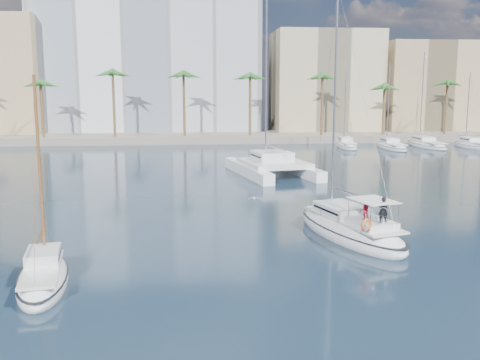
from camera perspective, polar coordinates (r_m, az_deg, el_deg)
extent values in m
plane|color=black|center=(35.75, 1.70, -5.07)|extent=(160.00, 160.00, 0.00)
cube|color=gray|center=(95.78, -2.73, 4.59)|extent=(120.00, 14.00, 1.20)
cube|color=silver|center=(107.70, -9.62, 12.17)|extent=(42.00, 16.00, 28.00)
cube|color=tan|center=(107.56, 8.98, 10.05)|extent=(20.00, 14.00, 20.00)
cube|color=tan|center=(112.27, 19.30, 9.11)|extent=(18.00, 12.00, 18.00)
cylinder|color=brown|center=(96.12, -23.48, 6.60)|extent=(0.44, 0.44, 10.50)
sphere|color=#286123|center=(96.05, -23.69, 9.72)|extent=(3.60, 3.60, 3.60)
cylinder|color=brown|center=(91.49, -2.64, 7.27)|extent=(0.44, 0.44, 10.50)
sphere|color=#286123|center=(91.42, -2.67, 10.56)|extent=(3.60, 3.60, 3.60)
cylinder|color=brown|center=(99.06, 17.57, 7.02)|extent=(0.44, 0.44, 10.50)
sphere|color=#286123|center=(99.00, 17.72, 10.05)|extent=(3.60, 3.60, 3.60)
ellipsoid|color=white|center=(34.19, 11.61, -5.39)|extent=(6.14, 11.25, 2.23)
ellipsoid|color=black|center=(34.11, 11.63, -4.87)|extent=(6.20, 11.36, 0.18)
cube|color=silver|center=(33.81, 11.85, -4.09)|extent=(4.48, 8.40, 0.12)
cube|color=silver|center=(34.75, 10.77, -3.07)|extent=(3.15, 3.99, 0.60)
cube|color=black|center=(34.75, 10.77, -3.04)|extent=(3.06, 3.60, 0.14)
cylinder|color=#B7BABF|center=(34.98, 10.06, 8.17)|extent=(0.15, 0.15, 14.06)
cylinder|color=#B7BABF|center=(33.74, 11.66, -1.40)|extent=(1.26, 4.21, 0.11)
cube|color=silver|center=(32.09, 13.84, -4.47)|extent=(2.67, 3.13, 0.36)
cube|color=silver|center=(31.71, 14.04, -2.11)|extent=(2.67, 3.13, 0.04)
torus|color=silver|center=(31.12, 14.96, -3.69)|extent=(0.94, 0.31, 0.96)
torus|color=#F8570D|center=(30.12, 13.35, -4.65)|extent=(0.66, 0.36, 0.64)
imported|color=black|center=(31.36, 15.01, -3.10)|extent=(0.58, 0.42, 1.50)
imported|color=#B51B2E|center=(31.94, 13.18, -3.12)|extent=(0.62, 0.52, 1.14)
ellipsoid|color=white|center=(27.08, -20.25, -10.03)|extent=(3.39, 7.41, 1.68)
ellipsoid|color=black|center=(27.00, -20.28, -9.55)|extent=(3.42, 7.48, 0.18)
cube|color=silver|center=(26.75, -20.36, -8.84)|extent=(2.46, 5.54, 0.12)
cube|color=silver|center=(27.42, -20.25, -7.59)|extent=(1.87, 2.55, 0.60)
cube|color=black|center=(27.42, -20.25, -7.55)|extent=(1.85, 2.28, 0.14)
cylinder|color=brown|center=(27.35, -20.59, 1.19)|extent=(0.15, 0.15, 8.83)
cylinder|color=brown|center=(26.51, -20.52, -5.50)|extent=(0.58, 2.86, 0.11)
cube|color=white|center=(56.85, 0.81, 1.04)|extent=(3.91, 13.36, 1.10)
cube|color=white|center=(58.75, 5.92, 1.27)|extent=(3.91, 13.36, 1.10)
cube|color=silver|center=(57.01, 3.65, 1.81)|extent=(7.47, 8.46, 0.50)
cube|color=silver|center=(57.54, 3.42, 2.58)|extent=(4.43, 4.69, 1.00)
cube|color=black|center=(57.54, 3.42, 2.63)|extent=(4.34, 4.17, 0.18)
cylinder|color=#B7BABF|center=(59.00, 2.81, 10.97)|extent=(0.18, 0.18, 17.86)
ellipsoid|color=silver|center=(42.47, 1.52, -1.97)|extent=(0.20, 0.38, 0.18)
sphere|color=silver|center=(42.65, 1.49, -1.89)|extent=(0.10, 0.10, 0.10)
cube|color=gray|center=(42.44, 1.15, -1.93)|extent=(0.44, 0.16, 0.10)
cube|color=gray|center=(42.50, 1.89, -1.92)|extent=(0.44, 0.16, 0.10)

